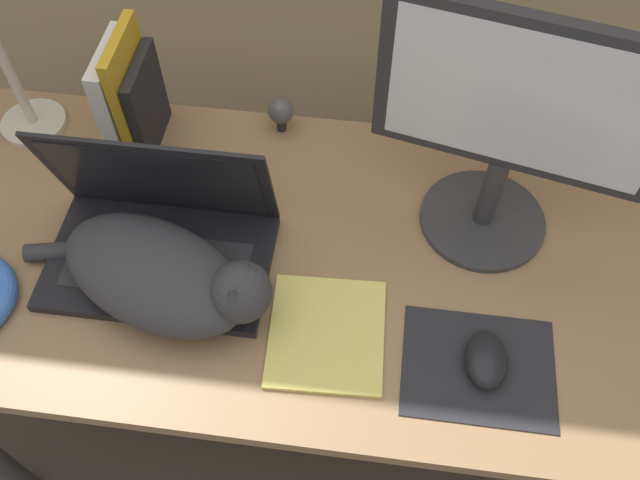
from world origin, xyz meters
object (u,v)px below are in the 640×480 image
object	(u,v)px
laptop	(159,237)
book_row	(130,97)
cat	(163,275)
external_monitor	(512,128)
notepad	(327,333)
webcam	(281,112)
computer_mouse	(486,359)

from	to	relation	value
laptop	book_row	size ratio (longest dim) A/B	1.56
cat	book_row	world-z (taller)	book_row
cat	external_monitor	distance (m)	0.60
notepad	cat	bearing A→B (deg)	172.08
book_row	webcam	bearing A→B (deg)	12.61
book_row	webcam	size ratio (longest dim) A/B	3.22
external_monitor	notepad	bearing A→B (deg)	-133.69
computer_mouse	laptop	bearing A→B (deg)	165.57
laptop	notepad	size ratio (longest dim) A/B	1.79
laptop	computer_mouse	world-z (taller)	laptop
laptop	webcam	bearing A→B (deg)	64.29
cat	computer_mouse	bearing A→B (deg)	-6.42
external_monitor	webcam	xyz separation A→B (m)	(-0.40, 0.18, -0.20)
cat	notepad	world-z (taller)	cat
notepad	book_row	bearing A→B (deg)	137.41
external_monitor	notepad	world-z (taller)	external_monitor
webcam	computer_mouse	bearing A→B (deg)	-49.38
notepad	webcam	xyz separation A→B (m)	(-0.15, 0.45, 0.04)
laptop	book_row	xyz separation A→B (m)	(-0.12, 0.27, 0.06)
external_monitor	book_row	bearing A→B (deg)	169.67
book_row	notepad	size ratio (longest dim) A/B	1.15
laptop	cat	distance (m)	0.09
laptop	cat	xyz separation A→B (m)	(0.03, -0.08, 0.02)
external_monitor	webcam	bearing A→B (deg)	155.34
computer_mouse	book_row	bearing A→B (deg)	148.85
computer_mouse	webcam	distance (m)	0.62
external_monitor	computer_mouse	size ratio (longest dim) A/B	4.41
webcam	book_row	bearing A→B (deg)	-167.39
computer_mouse	notepad	size ratio (longest dim) A/B	0.47
external_monitor	computer_mouse	xyz separation A→B (m)	(0.00, -0.29, -0.22)
external_monitor	computer_mouse	bearing A→B (deg)	-89.58
laptop	external_monitor	distance (m)	0.61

